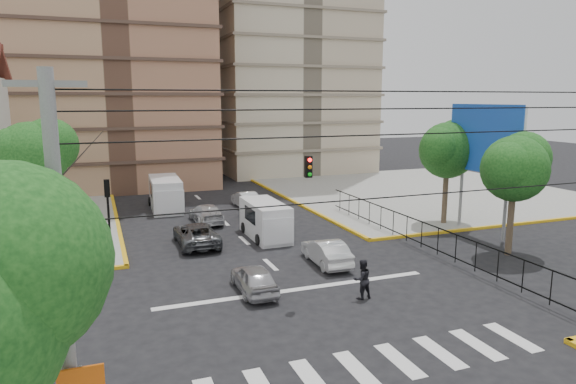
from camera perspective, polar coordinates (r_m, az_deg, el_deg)
name	(u,v)px	position (r m, az deg, el deg)	size (l,w,h in m)	color
ground	(307,299)	(22.80, 2.17, -11.79)	(160.00, 160.00, 0.00)	black
sidewalk_ne	(422,192)	(49.26, 14.69, 0.04)	(26.00, 26.00, 0.15)	gray
crosswalk_stripes	(378,365)	(17.95, 10.02, -18.37)	(12.00, 2.40, 0.01)	silver
stop_line	(297,289)	(23.83, 1.03, -10.77)	(13.00, 0.40, 0.01)	silver
park_fence	(421,250)	(30.73, 14.55, -6.23)	(0.10, 22.50, 1.66)	black
billboard	(485,141)	(34.20, 21.07, 5.31)	(0.36, 6.20, 8.10)	slate
tree_park_a	(516,166)	(30.47, 23.98, 2.70)	(4.41, 3.60, 6.83)	#473828
tree_park_c	(449,148)	(36.32, 17.42, 4.73)	(4.65, 3.80, 7.25)	#473828
tree_tudor	(33,153)	(35.81, -26.51, 3.85)	(5.39, 4.40, 7.43)	#473828
traffic_light_nw	(108,207)	(27.79, -19.36, -1.61)	(0.28, 0.22, 4.40)	black
traffic_light_hanging	(329,171)	(19.45, 4.62, 2.38)	(18.00, 9.12, 0.92)	black
utility_pole_sw	(64,296)	(11.15, -23.65, -10.59)	(1.40, 0.28, 9.00)	slate
van_right_lane	(266,221)	(31.88, -2.41, -3.27)	(2.10, 4.98, 2.24)	silver
van_left_lane	(166,195)	(40.99, -13.41, -0.31)	(2.40, 5.62, 2.50)	silver
car_silver_front_left	(254,278)	(23.37, -3.80, -9.55)	(1.51, 3.76, 1.28)	#ACACB1
car_white_front_right	(326,252)	(27.14, 4.27, -6.65)	(1.42, 4.08, 1.34)	silver
car_grey_mid_left	(196,234)	(30.96, -10.16, -4.62)	(2.26, 4.90, 1.36)	#505357
car_silver_rear_left	(206,213)	(36.45, -9.07, -2.37)	(1.81, 4.46, 1.29)	silver
car_darkgrey_mid_right	(252,211)	(36.87, -4.01, -2.14)	(1.50, 3.73, 1.27)	#28282B
car_white_rear_right	(246,199)	(41.15, -4.73, -0.82)	(1.37, 3.94, 1.30)	silver
pedestrian_crosswalk	(362,279)	(22.75, 8.22, -9.57)	(0.86, 0.67, 1.76)	black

